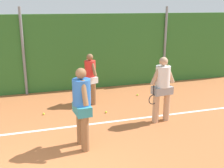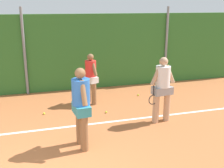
{
  "view_description": "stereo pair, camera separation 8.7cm",
  "coord_description": "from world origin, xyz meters",
  "views": [
    {
      "loc": [
        0.22,
        -4.3,
        3.21
      ],
      "look_at": [
        2.34,
        2.72,
        1.11
      ],
      "focal_mm": 44.19,
      "sensor_mm": 36.0,
      "label": 1
    },
    {
      "loc": [
        0.3,
        -4.32,
        3.21
      ],
      "look_at": [
        2.34,
        2.72,
        1.11
      ],
      "focal_mm": 44.19,
      "sensor_mm": 36.0,
      "label": 2
    }
  ],
  "objects": [
    {
      "name": "player_backcourt_far",
      "position": [
        2.08,
        4.36,
        0.95
      ],
      "size": [
        0.45,
        0.67,
        1.69
      ],
      "rotation": [
        0.0,
        0.0,
        1.95
      ],
      "color": "#8C603D",
      "rests_on": "ground_plane"
    },
    {
      "name": "player_foreground_near",
      "position": [
        1.25,
        1.49,
        1.07
      ],
      "size": [
        0.41,
        0.8,
        1.9
      ],
      "rotation": [
        0.0,
        0.0,
        4.8
      ],
      "color": "#8C603D",
      "rests_on": "ground_plane"
    },
    {
      "name": "court_baseline_paint",
      "position": [
        0.0,
        2.67,
        0.0
      ],
      "size": [
        14.28,
        0.1,
        0.01
      ],
      "primitive_type": "cube",
      "color": "white",
      "rests_on": "ground_plane"
    },
    {
      "name": "tennis_ball_5",
      "position": [
        1.82,
        3.65,
        0.03
      ],
      "size": [
        0.07,
        0.07,
        0.07
      ],
      "primitive_type": "sphere",
      "color": "#CCDB33",
      "rests_on": "ground_plane"
    },
    {
      "name": "tennis_ball_4",
      "position": [
        3.89,
        4.64,
        0.03
      ],
      "size": [
        0.07,
        0.07,
        0.07
      ],
      "primitive_type": "sphere",
      "color": "#CCDB33",
      "rests_on": "ground_plane"
    },
    {
      "name": "fence_post_center",
      "position": [
        0.0,
        6.03,
        1.58
      ],
      "size": [
        0.1,
        0.1,
        3.16
      ],
      "primitive_type": "cylinder",
      "color": "gray",
      "rests_on": "ground_plane"
    },
    {
      "name": "fence_post_right",
      "position": [
        5.64,
        6.03,
        1.58
      ],
      "size": [
        0.1,
        0.1,
        3.16
      ],
      "primitive_type": "cylinder",
      "color": "gray",
      "rests_on": "ground_plane"
    },
    {
      "name": "ground_plane",
      "position": [
        0.0,
        1.82,
        0.0
      ],
      "size": [
        30.06,
        30.06,
        0.0
      ],
      "primitive_type": "plane",
      "color": "#B76638"
    },
    {
      "name": "tennis_ball_6",
      "position": [
        2.33,
        3.35,
        0.03
      ],
      "size": [
        0.07,
        0.07,
        0.07
      ],
      "primitive_type": "sphere",
      "color": "#CCDB33",
      "rests_on": "ground_plane"
    },
    {
      "name": "tennis_ball_9",
      "position": [
        0.48,
        3.76,
        0.03
      ],
      "size": [
        0.07,
        0.07,
        0.07
      ],
      "primitive_type": "sphere",
      "color": "#CCDB33",
      "rests_on": "ground_plane"
    },
    {
      "name": "hedge_fence_backdrop",
      "position": [
        0.0,
        6.21,
        1.45
      ],
      "size": [
        19.54,
        0.25,
        2.9
      ],
      "primitive_type": "cube",
      "color": "#33702D",
      "rests_on": "ground_plane"
    },
    {
      "name": "player_midcourt",
      "position": [
        3.67,
        2.32,
        1.04
      ],
      "size": [
        0.84,
        0.4,
        1.86
      ],
      "rotation": [
        0.0,
        0.0,
        3.26
      ],
      "color": "tan",
      "rests_on": "ground_plane"
    }
  ]
}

